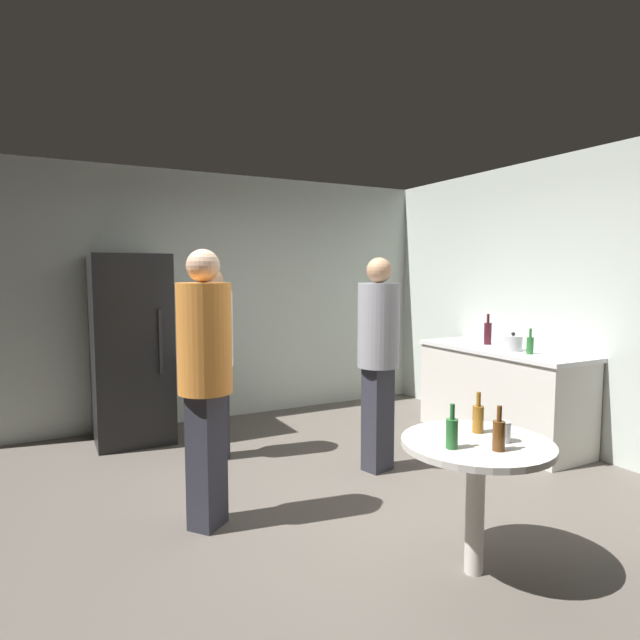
{
  "coord_description": "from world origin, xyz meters",
  "views": [
    {
      "loc": [
        -1.63,
        -3.09,
        1.63
      ],
      "look_at": [
        0.36,
        0.72,
        1.24
      ],
      "focal_mm": 29.72,
      "sensor_mm": 36.0,
      "label": 1
    }
  ],
  "objects_px": {
    "beer_bottle_amber": "(478,418)",
    "person_in_orange_shirt": "(205,366)",
    "kettle": "(513,343)",
    "beer_bottle_brown": "(499,434)",
    "wine_bottle_on_counter": "(488,333)",
    "person_in_white_shirt": "(213,349)",
    "beer_bottle_on_counter": "(530,345)",
    "foreground_table": "(476,460)",
    "person_in_gray_shirt": "(378,347)",
    "plastic_cup_white": "(503,432)",
    "refrigerator": "(131,349)",
    "beer_bottle_green": "(452,432)"
  },
  "relations": [
    {
      "from": "beer_bottle_brown",
      "to": "person_in_white_shirt",
      "type": "distance_m",
      "value": 2.67
    },
    {
      "from": "kettle",
      "to": "beer_bottle_on_counter",
      "type": "xyz_separation_m",
      "value": [
        -0.02,
        -0.21,
        0.01
      ]
    },
    {
      "from": "wine_bottle_on_counter",
      "to": "foreground_table",
      "type": "height_order",
      "value": "wine_bottle_on_counter"
    },
    {
      "from": "plastic_cup_white",
      "to": "person_in_orange_shirt",
      "type": "distance_m",
      "value": 1.79
    },
    {
      "from": "wine_bottle_on_counter",
      "to": "plastic_cup_white",
      "type": "distance_m",
      "value": 2.71
    },
    {
      "from": "person_in_orange_shirt",
      "to": "person_in_white_shirt",
      "type": "bearing_deg",
      "value": 122.45
    },
    {
      "from": "refrigerator",
      "to": "person_in_gray_shirt",
      "type": "height_order",
      "value": "refrigerator"
    },
    {
      "from": "beer_bottle_on_counter",
      "to": "beer_bottle_amber",
      "type": "relative_size",
      "value": 1.0
    },
    {
      "from": "kettle",
      "to": "beer_bottle_on_counter",
      "type": "relative_size",
      "value": 1.06
    },
    {
      "from": "beer_bottle_green",
      "to": "plastic_cup_white",
      "type": "height_order",
      "value": "beer_bottle_green"
    },
    {
      "from": "kettle",
      "to": "beer_bottle_amber",
      "type": "height_order",
      "value": "kettle"
    },
    {
      "from": "foreground_table",
      "to": "refrigerator",
      "type": "bearing_deg",
      "value": 111.67
    },
    {
      "from": "plastic_cup_white",
      "to": "person_in_white_shirt",
      "type": "distance_m",
      "value": 2.62
    },
    {
      "from": "refrigerator",
      "to": "beer_bottle_amber",
      "type": "bearing_deg",
      "value": -66.0
    },
    {
      "from": "person_in_white_shirt",
      "to": "beer_bottle_on_counter",
      "type": "bearing_deg",
      "value": 64.66
    },
    {
      "from": "wine_bottle_on_counter",
      "to": "person_in_white_shirt",
      "type": "distance_m",
      "value": 2.74
    },
    {
      "from": "wine_bottle_on_counter",
      "to": "beer_bottle_amber",
      "type": "xyz_separation_m",
      "value": [
        -1.85,
        -1.78,
        -0.2
      ]
    },
    {
      "from": "refrigerator",
      "to": "person_in_orange_shirt",
      "type": "bearing_deg",
      "value": -85.74
    },
    {
      "from": "beer_bottle_green",
      "to": "plastic_cup_white",
      "type": "xyz_separation_m",
      "value": [
        0.31,
        -0.05,
        -0.03
      ]
    },
    {
      "from": "wine_bottle_on_counter",
      "to": "person_in_orange_shirt",
      "type": "distance_m",
      "value": 3.18
    },
    {
      "from": "beer_bottle_brown",
      "to": "foreground_table",
      "type": "bearing_deg",
      "value": 83.82
    },
    {
      "from": "refrigerator",
      "to": "person_in_orange_shirt",
      "type": "relative_size",
      "value": 1.02
    },
    {
      "from": "person_in_gray_shirt",
      "to": "beer_bottle_amber",
      "type": "bearing_deg",
      "value": -25.03
    },
    {
      "from": "foreground_table",
      "to": "beer_bottle_brown",
      "type": "height_order",
      "value": "beer_bottle_brown"
    },
    {
      "from": "beer_bottle_brown",
      "to": "person_in_orange_shirt",
      "type": "distance_m",
      "value": 1.77
    },
    {
      "from": "beer_bottle_on_counter",
      "to": "beer_bottle_brown",
      "type": "relative_size",
      "value": 1.0
    },
    {
      "from": "plastic_cup_white",
      "to": "person_in_orange_shirt",
      "type": "relative_size",
      "value": 0.06
    },
    {
      "from": "beer_bottle_amber",
      "to": "person_in_orange_shirt",
      "type": "relative_size",
      "value": 0.13
    },
    {
      "from": "beer_bottle_amber",
      "to": "person_in_gray_shirt",
      "type": "distance_m",
      "value": 1.44
    },
    {
      "from": "beer_bottle_amber",
      "to": "beer_bottle_brown",
      "type": "distance_m",
      "value": 0.3
    },
    {
      "from": "person_in_gray_shirt",
      "to": "kettle",
      "type": "bearing_deg",
      "value": 73.82
    },
    {
      "from": "wine_bottle_on_counter",
      "to": "beer_bottle_brown",
      "type": "distance_m",
      "value": 2.86
    },
    {
      "from": "plastic_cup_white",
      "to": "person_in_orange_shirt",
      "type": "xyz_separation_m",
      "value": [
        -1.24,
        1.27,
        0.25
      ]
    },
    {
      "from": "beer_bottle_amber",
      "to": "person_in_gray_shirt",
      "type": "height_order",
      "value": "person_in_gray_shirt"
    },
    {
      "from": "person_in_white_shirt",
      "to": "refrigerator",
      "type": "bearing_deg",
      "value": -147.49
    },
    {
      "from": "foreground_table",
      "to": "person_in_gray_shirt",
      "type": "distance_m",
      "value": 1.6
    },
    {
      "from": "beer_bottle_brown",
      "to": "person_in_orange_shirt",
      "type": "xyz_separation_m",
      "value": [
        -1.12,
        1.36,
        0.22
      ]
    },
    {
      "from": "wine_bottle_on_counter",
      "to": "kettle",
      "type": "bearing_deg",
      "value": -104.8
    },
    {
      "from": "refrigerator",
      "to": "person_in_orange_shirt",
      "type": "xyz_separation_m",
      "value": [
        0.15,
        -2.06,
        0.14
      ]
    },
    {
      "from": "beer_bottle_on_counter",
      "to": "person_in_orange_shirt",
      "type": "height_order",
      "value": "person_in_orange_shirt"
    },
    {
      "from": "beer_bottle_on_counter",
      "to": "beer_bottle_green",
      "type": "xyz_separation_m",
      "value": [
        -2.03,
        -1.27,
        -0.17
      ]
    },
    {
      "from": "wine_bottle_on_counter",
      "to": "beer_bottle_on_counter",
      "type": "bearing_deg",
      "value": -102.05
    },
    {
      "from": "beer_bottle_amber",
      "to": "refrigerator",
      "type": "bearing_deg",
      "value": 114.0
    },
    {
      "from": "kettle",
      "to": "wine_bottle_on_counter",
      "type": "height_order",
      "value": "wine_bottle_on_counter"
    },
    {
      "from": "plastic_cup_white",
      "to": "kettle",
      "type": "bearing_deg",
      "value": 41.26
    },
    {
      "from": "beer_bottle_amber",
      "to": "kettle",
      "type": "bearing_deg",
      "value": 37.71
    },
    {
      "from": "beer_bottle_brown",
      "to": "person_in_white_shirt",
      "type": "bearing_deg",
      "value": 105.53
    },
    {
      "from": "refrigerator",
      "to": "foreground_table",
      "type": "bearing_deg",
      "value": -68.33
    },
    {
      "from": "beer_bottle_on_counter",
      "to": "foreground_table",
      "type": "relative_size",
      "value": 0.29
    },
    {
      "from": "beer_bottle_green",
      "to": "person_in_gray_shirt",
      "type": "distance_m",
      "value": 1.65
    }
  ]
}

